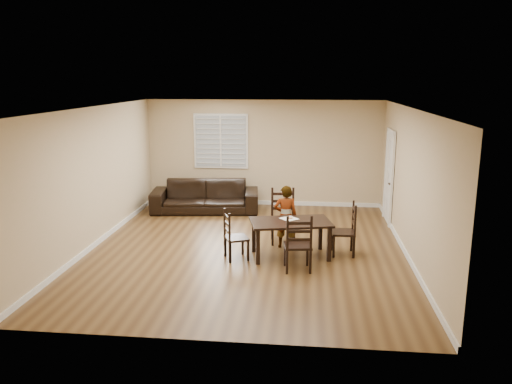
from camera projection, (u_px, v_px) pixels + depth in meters
ground at (247, 249)px, 9.67m from camera, size 7.00×7.00×0.00m
room at (250, 155)px, 9.44m from camera, size 6.04×7.04×2.72m
dining_table at (291, 226)px, 9.13m from camera, size 1.59×1.11×0.68m
chair_near at (283, 217)px, 10.07m from camera, size 0.53×0.50×1.08m
chair_far at (298, 247)px, 8.40m from camera, size 0.51×0.48×1.01m
chair_left at (231, 237)px, 9.02m from camera, size 0.52×0.53×0.92m
chair_right at (350, 231)px, 9.26m from camera, size 0.43×0.46×1.00m
child at (286, 217)px, 9.63m from camera, size 0.47×0.32×1.23m
napkin at (289, 219)px, 9.27m from camera, size 0.39×0.39×0.00m
donut at (290, 218)px, 9.26m from camera, size 0.09×0.09×0.03m
sofa at (205, 196)px, 12.30m from camera, size 2.70×1.30×0.76m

